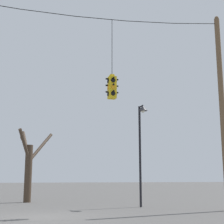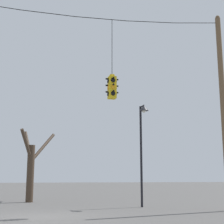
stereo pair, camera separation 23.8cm
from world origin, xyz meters
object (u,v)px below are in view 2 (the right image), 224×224
(traffic_light_over_intersection, at_px, (112,87))
(street_lamp, at_px, (143,131))
(bare_tree, at_px, (31,163))
(utility_pole_right, at_px, (223,108))

(traffic_light_over_intersection, distance_m, street_lamp, 4.00)
(street_lamp, xyz_separation_m, bare_tree, (-5.51, 5.72, -1.52))
(utility_pole_right, xyz_separation_m, bare_tree, (-8.66, 8.49, -2.39))
(utility_pole_right, height_order, street_lamp, utility_pole_right)
(traffic_light_over_intersection, bearing_deg, utility_pole_right, 0.00)
(street_lamp, relative_size, bare_tree, 1.16)
(traffic_light_over_intersection, xyz_separation_m, bare_tree, (-3.07, 8.49, -3.06))
(utility_pole_right, height_order, bare_tree, utility_pole_right)
(street_lamp, bearing_deg, utility_pole_right, -41.39)
(utility_pole_right, distance_m, street_lamp, 4.28)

